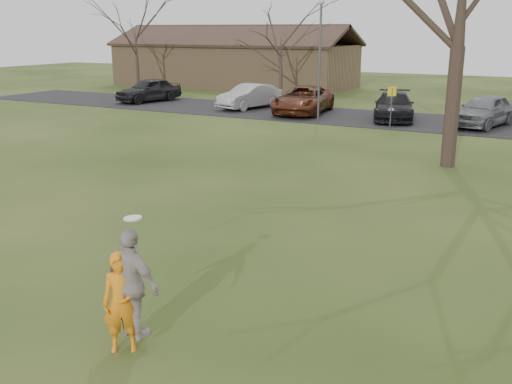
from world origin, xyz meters
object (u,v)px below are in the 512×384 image
at_px(player_defender, 122,303).
at_px(car_3, 394,106).
at_px(lamp_post, 320,45).
at_px(car_4, 484,110).
at_px(building, 234,63).
at_px(car_2, 303,100).
at_px(car_1, 250,96).
at_px(catching_play, 132,284).
at_px(car_0, 149,90).

distance_m(player_defender, car_3, 25.33).
bearing_deg(lamp_post, car_4, 16.55).
bearing_deg(building, car_4, -30.88).
distance_m(car_4, lamp_post, 8.88).
relative_size(player_defender, building, 0.08).
bearing_deg(car_2, car_4, -8.03).
xyz_separation_m(car_1, car_3, (9.07, -0.43, -0.02)).
relative_size(catching_play, building, 0.09).
bearing_deg(car_1, car_2, 7.96).
bearing_deg(car_4, lamp_post, -148.15).
height_order(car_2, car_3, car_2).
bearing_deg(car_3, catching_play, -98.62).
relative_size(player_defender, lamp_post, 0.25).
distance_m(player_defender, car_4, 25.13).
xyz_separation_m(player_defender, catching_play, (0.11, 0.13, 0.27)).
xyz_separation_m(catching_play, building, (-20.02, 38.04, 0.87)).
relative_size(player_defender, catching_play, 0.82).
xyz_separation_m(car_4, building, (-21.96, 13.13, 1.10)).
bearing_deg(car_3, car_4, -16.62).
height_order(car_3, lamp_post, lamp_post).
xyz_separation_m(car_1, car_4, (13.68, -0.58, 0.05)).
relative_size(car_1, car_2, 0.80).
height_order(car_0, catching_play, catching_play).
distance_m(player_defender, building, 43.07).
xyz_separation_m(car_0, car_1, (7.68, 0.09, -0.05)).
xyz_separation_m(car_0, building, (-0.61, 12.64, 1.11)).
relative_size(car_3, building, 0.24).
bearing_deg(catching_play, lamp_post, 104.95).
distance_m(car_2, car_4, 9.90).
bearing_deg(car_2, player_defender, -80.00).
bearing_deg(car_1, car_0, -164.47).
relative_size(car_0, building, 0.22).
height_order(car_2, building, building).
distance_m(car_3, lamp_post, 5.28).
relative_size(car_2, building, 0.27).
height_order(car_0, car_4, car_4).
distance_m(player_defender, catching_play, 0.32).
xyz_separation_m(car_0, car_2, (11.46, -0.37, -0.01)).
bearing_deg(car_4, player_defender, -79.38).
distance_m(car_4, catching_play, 24.99).
bearing_deg(car_0, building, 107.99).
bearing_deg(lamp_post, catching_play, -75.05).
xyz_separation_m(catching_play, lamp_post, (-6.02, 22.54, 2.91)).
bearing_deg(player_defender, car_1, 78.65).
bearing_deg(lamp_post, car_0, 167.93).
relative_size(car_2, lamp_post, 0.89).
distance_m(car_0, lamp_post, 14.05).
bearing_deg(car_4, building, 164.42).
bearing_deg(car_4, catching_play, -79.16).
distance_m(car_1, car_3, 9.08).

